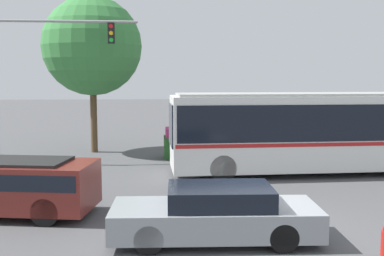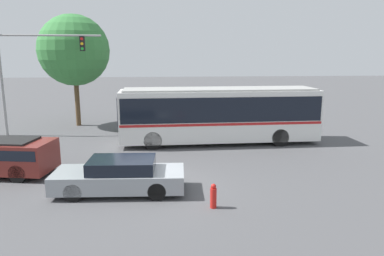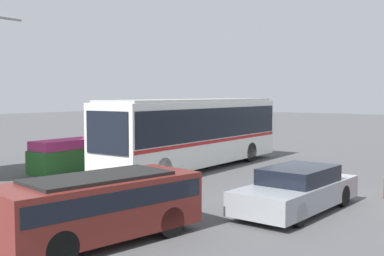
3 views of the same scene
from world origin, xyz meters
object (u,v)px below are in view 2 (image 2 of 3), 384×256
at_px(city_bus, 219,112).
at_px(street_tree_left, 74,50).
at_px(traffic_light_pole, 27,65).
at_px(fire_hydrant, 213,196).
at_px(sedan_foreground, 120,176).

bearing_deg(city_bus, street_tree_left, -33.97).
height_order(traffic_light_pole, street_tree_left, street_tree_left).
bearing_deg(fire_hydrant, sedan_foreground, 152.43).
bearing_deg(traffic_light_pole, sedan_foreground, -57.32).
bearing_deg(traffic_light_pole, fire_hydrant, -50.57).
distance_m(street_tree_left, fire_hydrant, 17.74).
xyz_separation_m(traffic_light_pole, street_tree_left, (2.25, 2.98, 0.95)).
bearing_deg(street_tree_left, fire_hydrant, -62.89).
bearing_deg(sedan_foreground, street_tree_left, -68.62).
bearing_deg(street_tree_left, traffic_light_pole, -127.04).
xyz_separation_m(sedan_foreground, fire_hydrant, (3.31, -1.73, -0.22)).
bearing_deg(sedan_foreground, traffic_light_pole, -54.26).
distance_m(city_bus, sedan_foreground, 8.92).
relative_size(city_bus, fire_hydrant, 13.37).
relative_size(sedan_foreground, fire_hydrant, 5.77).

